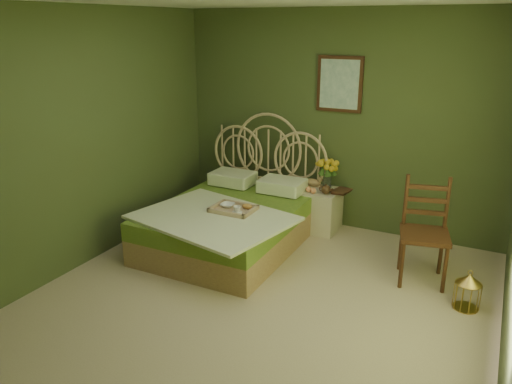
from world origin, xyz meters
The scene contains 12 objects.
floor centered at (0.00, 0.00, 0.00)m, with size 4.50×4.50×0.00m, color #C6AF8F.
wall_back centered at (0.00, 2.25, 1.30)m, with size 4.00×4.00×0.00m, color #46562D.
wall_left centered at (-2.00, 0.00, 1.30)m, with size 4.50×4.50×0.00m, color #46562D.
wall_art centered at (0.00, 2.22, 1.75)m, with size 0.54×0.04×0.64m.
bed centered at (-0.84, 1.14, 0.30)m, with size 1.73×2.19×1.36m.
nightstand centered at (-0.09, 1.99, 0.34)m, with size 0.47×0.47×0.94m.
chair centered at (1.24, 1.29, 0.57)m, with size 0.54×0.54×1.03m.
birdcage centered at (1.70, 0.87, 0.16)m, with size 0.22×0.22×0.33m.
book_lower centered at (0.08, 2.00, 0.52)m, with size 0.17×0.23×0.02m, color #381E0F.
book_upper centered at (0.08, 2.00, 0.54)m, with size 0.18×0.24×0.02m, color #472819.
cereal_bowl centered at (-0.79, 0.94, 0.54)m, with size 0.15×0.15×0.04m, color white.
coffee_cup centered at (-0.61, 0.83, 0.56)m, with size 0.08×0.08×0.07m, color white.
Camera 1 is at (1.79, -3.45, 2.42)m, focal length 35.00 mm.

